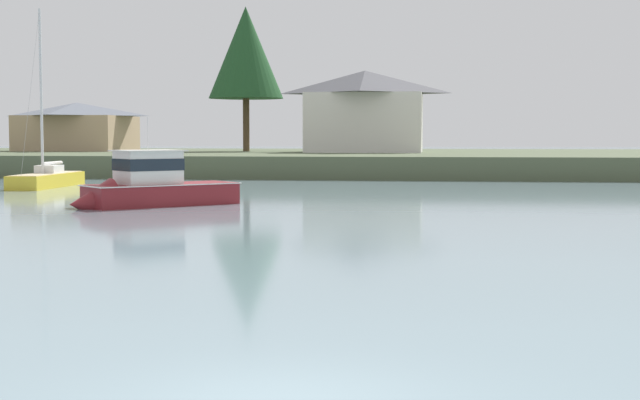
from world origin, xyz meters
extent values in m
cube|color=#4C563D|center=(0.00, 77.88, 0.87)|extent=(230.89, 40.48, 1.75)
cube|color=gold|center=(-23.13, 46.33, 0.13)|extent=(2.32, 8.50, 1.47)
cube|color=#CCB78E|center=(-23.13, 46.33, 0.88)|extent=(2.05, 7.98, 0.04)
cube|color=silver|center=(-23.14, 46.75, 1.15)|extent=(1.37, 1.90, 0.51)
cylinder|color=silver|center=(-23.10, 45.65, 6.10)|extent=(0.17, 0.17, 10.41)
cylinder|color=silver|center=(-23.16, 47.34, 1.51)|extent=(0.24, 3.38, 0.13)
cylinder|color=silver|center=(-23.16, 47.34, 1.56)|extent=(0.24, 3.04, 0.14)
cylinder|color=#999999|center=(-23.05, 43.97, 6.08)|extent=(0.12, 3.39, 10.36)
cube|color=maroon|center=(-11.16, 31.92, 0.24)|extent=(6.94, 6.74, 1.62)
cone|color=maroon|center=(-13.76, 29.48, 0.24)|extent=(3.02, 3.03, 2.28)
cube|color=silver|center=(-11.16, 31.92, 1.02)|extent=(7.12, 6.92, 0.05)
cube|color=silver|center=(-11.66, 31.45, 1.82)|extent=(3.36, 3.34, 1.55)
cube|color=#19232D|center=(-11.66, 31.45, 1.97)|extent=(3.43, 3.40, 0.56)
cube|color=beige|center=(-11.66, 31.45, 2.62)|extent=(3.82, 3.79, 0.06)
cylinder|color=silver|center=(-11.66, 31.45, 3.42)|extent=(0.03, 0.03, 1.54)
cylinder|color=brown|center=(-16.88, 79.41, 6.05)|extent=(0.64, 0.64, 8.60)
cone|color=#1E4723|center=(-16.88, 79.41, 11.39)|extent=(7.30, 7.30, 8.93)
cube|color=silver|center=(-4.98, 76.49, 4.48)|extent=(10.62, 7.78, 5.46)
pyramid|color=#47474C|center=(-4.98, 76.49, 8.28)|extent=(11.47, 8.40, 2.13)
cube|color=tan|center=(-34.56, 80.36, 3.51)|extent=(9.98, 9.75, 3.52)
pyramid|color=#565B66|center=(-34.56, 80.36, 5.95)|extent=(10.78, 10.53, 1.36)
camera|label=1|loc=(1.99, -11.55, 3.36)|focal=52.88mm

